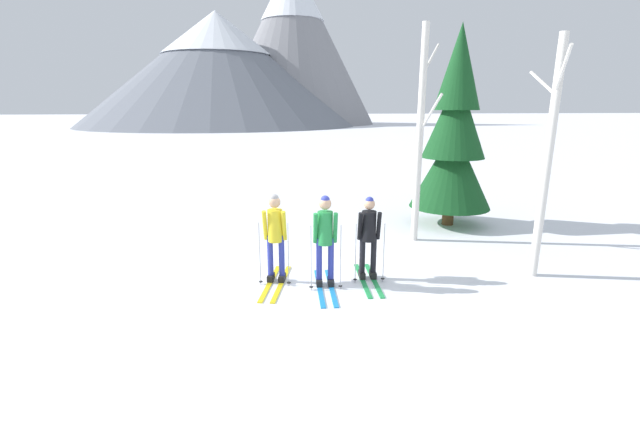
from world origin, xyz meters
name	(u,v)px	position (x,y,z in m)	size (l,w,h in m)	color
ground_plane	(312,281)	(0.00, 0.00, 0.00)	(400.00, 400.00, 0.00)	white
skier_in_yellow	(275,233)	(-0.69, 0.08, 0.96)	(0.74, 1.81, 1.72)	yellow
skier_in_green	(325,238)	(0.20, -0.29, 0.95)	(0.61, 1.77, 1.73)	#1E84D1
skier_in_black	(368,234)	(1.09, -0.04, 0.91)	(0.61, 1.74, 1.64)	green
pine_tree_near	(454,137)	(4.41, 3.58, 2.46)	(2.23, 2.23, 5.38)	#51381E
birch_tree_tall	(420,135)	(2.93, 2.28, 2.61)	(0.69, 1.16, 5.12)	silver
birch_tree_slender	(548,158)	(4.40, -0.40, 2.34)	(0.42, 1.31, 4.54)	silver
mountain_ridge_distant	(248,57)	(-0.92, 75.72, 11.74)	(52.40, 47.26, 28.86)	slate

